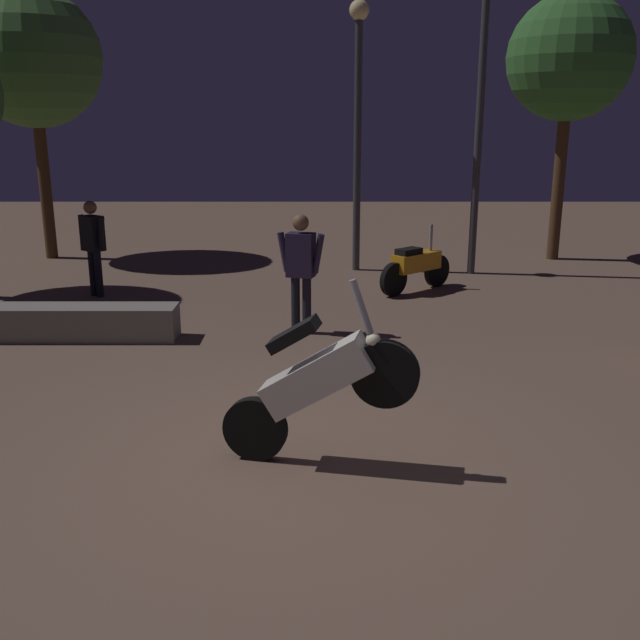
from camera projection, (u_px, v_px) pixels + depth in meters
ground_plane at (299, 460)px, 6.19m from camera, size 40.00×40.00×0.00m
motorcycle_white_foreground at (319, 383)px, 5.91m from camera, size 1.64×0.50×1.63m
motorcycle_orange_parked_left at (418, 266)px, 12.15m from camera, size 1.32×1.17×1.11m
person_rider_beside at (95, 240)px, 11.70m from camera, size 0.57×0.47×1.57m
person_bystander_far at (303, 264)px, 9.63m from camera, size 0.66×0.33×1.63m
streetlamp_near at (360, 103)px, 13.17m from camera, size 0.36×0.36×4.87m
streetlamp_far at (484, 74)px, 12.72m from camera, size 0.36×0.36×5.76m
tree_center_bg at (34, 59)px, 14.17m from camera, size 2.71×2.71×5.34m
tree_right_bg at (572, 59)px, 14.03m from camera, size 2.43×2.43×5.20m
planter_wall_low at (50, 322)px, 9.57m from camera, size 3.43×0.50×0.45m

